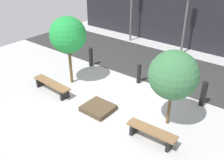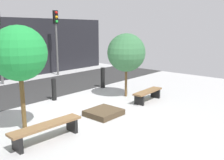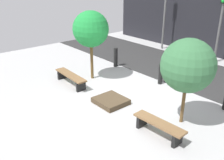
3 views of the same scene
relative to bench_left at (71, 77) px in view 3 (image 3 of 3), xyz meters
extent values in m
plane|color=#AAAAAA|center=(2.37, 0.91, -0.33)|extent=(18.00, 18.00, 0.00)
cube|color=#2C2C2C|center=(2.37, 5.11, -0.33)|extent=(18.00, 3.88, 0.01)
cube|color=black|center=(-0.80, 0.03, -0.14)|extent=(0.12, 0.40, 0.39)
cube|color=black|center=(0.80, -0.03, -0.14)|extent=(0.12, 0.40, 0.39)
cube|color=brown|center=(0.00, 0.00, 0.09)|extent=(1.98, 0.48, 0.06)
cube|color=black|center=(4.11, -0.03, -0.15)|extent=(0.12, 0.40, 0.37)
cube|color=black|center=(5.36, 0.03, -0.15)|extent=(0.12, 0.40, 0.37)
cube|color=brown|center=(4.73, 0.00, 0.07)|extent=(1.63, 0.46, 0.06)
cube|color=#473826|center=(2.37, 0.20, -0.24)|extent=(1.08, 0.99, 0.18)
cylinder|color=brown|center=(0.00, 1.10, 0.56)|extent=(0.12, 0.12, 1.78)
sphere|color=#1F8D3A|center=(0.00, 1.10, 1.87)|extent=(1.51, 1.51, 1.51)
cylinder|color=brown|center=(4.73, 1.10, 0.38)|extent=(0.10, 0.10, 1.43)
sphere|color=#366D40|center=(4.73, 1.10, 1.54)|extent=(1.58, 1.58, 1.58)
cylinder|color=black|center=(-0.51, 2.92, 0.15)|extent=(0.21, 0.21, 0.96)
cylinder|color=black|center=(2.37, 2.92, 0.11)|extent=(0.18, 0.18, 0.89)
cylinder|color=#5A5A5A|center=(-1.15, 7.35, 1.71)|extent=(0.12, 0.12, 4.08)
cylinder|color=#575757|center=(2.37, 7.35, 1.55)|extent=(0.12, 0.12, 3.77)
sphere|color=green|center=(2.37, 7.25, 2.79)|extent=(0.17, 0.17, 0.17)
camera|label=1|loc=(7.51, -5.47, 5.07)|focal=40.00mm
camera|label=2|loc=(-3.44, -5.21, 2.54)|focal=40.00mm
camera|label=3|loc=(8.47, -4.90, 3.92)|focal=40.00mm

